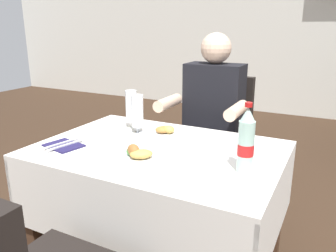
# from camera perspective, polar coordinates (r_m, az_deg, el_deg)

# --- Properties ---
(back_wall) EXTENTS (11.00, 0.12, 2.88)m
(back_wall) POSITION_cam_1_polar(r_m,az_deg,el_deg) (5.37, 21.22, 17.04)
(back_wall) COLOR silver
(back_wall) RESTS_ON ground
(main_dining_table) EXTENTS (1.12, 0.79, 0.75)m
(main_dining_table) POSITION_cam_1_polar(r_m,az_deg,el_deg) (1.65, -1.61, -9.51)
(main_dining_table) COLOR white
(main_dining_table) RESTS_ON ground
(chair_far_diner_seat) EXTENTS (0.44, 0.50, 0.97)m
(chair_far_diner_seat) POSITION_cam_1_polar(r_m,az_deg,el_deg) (2.33, 7.77, -2.23)
(chair_far_diner_seat) COLOR black
(chair_far_diner_seat) RESTS_ON ground
(seated_diner_far) EXTENTS (0.50, 0.46, 1.26)m
(seated_diner_far) POSITION_cam_1_polar(r_m,az_deg,el_deg) (2.18, 7.12, 0.83)
(seated_diner_far) COLOR #282D42
(seated_diner_far) RESTS_ON ground
(plate_near_camera) EXTENTS (0.26, 0.26, 0.06)m
(plate_near_camera) POSITION_cam_1_polar(r_m,az_deg,el_deg) (1.46, -5.69, -4.76)
(plate_near_camera) COLOR white
(plate_near_camera) RESTS_ON main_dining_table
(plate_far_diner) EXTENTS (0.22, 0.22, 0.05)m
(plate_far_diner) POSITION_cam_1_polar(r_m,az_deg,el_deg) (1.76, -0.68, -1.01)
(plate_far_diner) COLOR white
(plate_far_diner) RESTS_ON main_dining_table
(beer_glass_left) EXTENTS (0.07, 0.07, 0.21)m
(beer_glass_left) POSITION_cam_1_polar(r_m,az_deg,el_deg) (1.77, -5.16, 2.08)
(beer_glass_left) COLOR white
(beer_glass_left) RESTS_ON main_dining_table
(beer_glass_middle) EXTENTS (0.07, 0.07, 0.21)m
(beer_glass_middle) POSITION_cam_1_polar(r_m,az_deg,el_deg) (1.87, -6.20, 2.81)
(beer_glass_middle) COLOR white
(beer_glass_middle) RESTS_ON main_dining_table
(cola_bottle_primary) EXTENTS (0.06, 0.06, 0.28)m
(cola_bottle_primary) POSITION_cam_1_polar(r_m,az_deg,el_deg) (1.32, 13.02, -2.68)
(cola_bottle_primary) COLOR silver
(cola_bottle_primary) RESTS_ON main_dining_table
(napkin_cutlery_set) EXTENTS (0.19, 0.20, 0.01)m
(napkin_cutlery_set) POSITION_cam_1_polar(r_m,az_deg,el_deg) (1.67, -17.17, -3.12)
(napkin_cutlery_set) COLOR #231E4C
(napkin_cutlery_set) RESTS_ON main_dining_table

